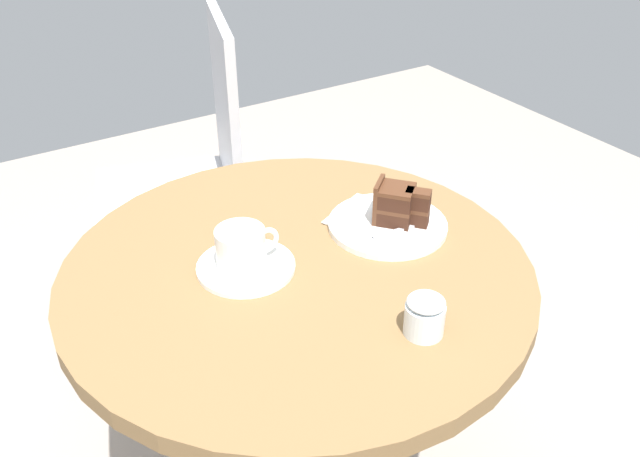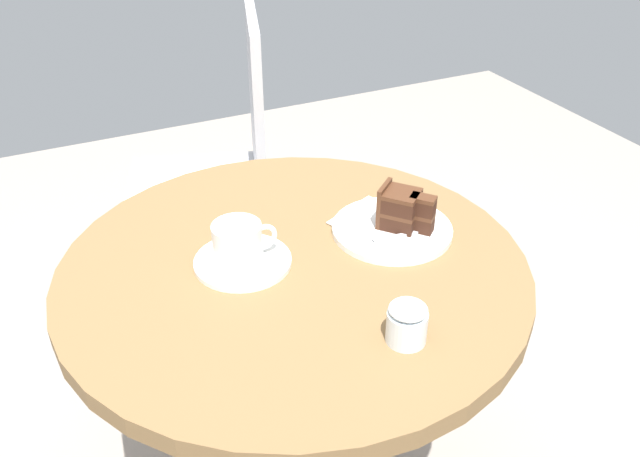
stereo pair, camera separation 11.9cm
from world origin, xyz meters
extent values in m
cylinder|color=brown|center=(0.00, 0.00, 0.67)|extent=(0.82, 0.82, 0.03)
cylinder|color=#B7B7BC|center=(0.00, 0.00, 0.33)|extent=(0.07, 0.07, 0.63)
cylinder|color=white|center=(-0.08, 0.03, 0.69)|extent=(0.17, 0.17, 0.01)
cylinder|color=white|center=(-0.09, 0.03, 0.73)|extent=(0.08, 0.08, 0.07)
cylinder|color=beige|center=(-0.09, 0.03, 0.77)|extent=(0.07, 0.07, 0.00)
torus|color=white|center=(-0.04, 0.03, 0.73)|extent=(0.05, 0.01, 0.05)
cube|color=#B7B7BC|center=(-0.11, 0.02, 0.70)|extent=(0.04, 0.07, 0.00)
ellipsoid|color=#B7B7BC|center=(-0.14, 0.06, 0.70)|extent=(0.02, 0.02, 0.00)
cylinder|color=white|center=(0.20, 0.01, 0.69)|extent=(0.22, 0.22, 0.01)
cube|color=#381E14|center=(0.22, 0.01, 0.71)|extent=(0.09, 0.09, 0.03)
cube|color=#381E14|center=(0.24, -0.02, 0.71)|extent=(0.05, 0.05, 0.03)
cube|color=#4C2B19|center=(0.22, 0.01, 0.73)|extent=(0.09, 0.09, 0.01)
cube|color=#4C2B19|center=(0.24, -0.02, 0.73)|extent=(0.05, 0.05, 0.01)
cube|color=#381E14|center=(0.22, 0.01, 0.75)|extent=(0.09, 0.09, 0.03)
cube|color=#381E14|center=(0.24, -0.02, 0.75)|extent=(0.05, 0.05, 0.03)
cube|color=#4C2B19|center=(0.22, 0.01, 0.77)|extent=(0.09, 0.09, 0.01)
cube|color=#4C2B19|center=(0.24, -0.02, 0.77)|extent=(0.05, 0.05, 0.01)
cube|color=#4C2B19|center=(0.20, 0.03, 0.74)|extent=(0.05, 0.05, 0.08)
cube|color=#B7B7BC|center=(0.20, -0.02, 0.70)|extent=(0.12, 0.01, 0.00)
cube|color=#B7B7BC|center=(0.13, -0.02, 0.70)|extent=(0.04, 0.02, 0.00)
cube|color=silver|center=(0.20, 0.04, 0.69)|extent=(0.18, 0.18, 0.00)
cube|color=silver|center=(0.19, 0.06, 0.69)|extent=(0.18, 0.18, 0.00)
cylinder|color=#BCBCC1|center=(-0.08, 0.94, 0.22)|extent=(0.02, 0.02, 0.45)
cylinder|color=#BCBCC1|center=(-0.18, 0.64, 0.22)|extent=(0.02, 0.02, 0.45)
cylinder|color=#BCBCC1|center=(0.23, 0.84, 0.22)|extent=(0.02, 0.02, 0.45)
cylinder|color=#BCBCC1|center=(0.13, 0.54, 0.22)|extent=(0.02, 0.02, 0.45)
cube|color=#BCBCC1|center=(0.02, 0.74, 0.46)|extent=(0.48, 0.48, 0.02)
cube|color=#BCBCC1|center=(0.19, 0.69, 0.70)|extent=(0.13, 0.35, 0.46)
cylinder|color=silver|center=(0.07, -0.25, 0.71)|extent=(0.06, 0.06, 0.05)
ellipsoid|color=silver|center=(0.07, -0.25, 0.74)|extent=(0.06, 0.06, 0.02)
camera|label=1|loc=(-0.47, -0.83, 1.37)|focal=38.00mm
camera|label=2|loc=(-0.37, -0.89, 1.37)|focal=38.00mm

